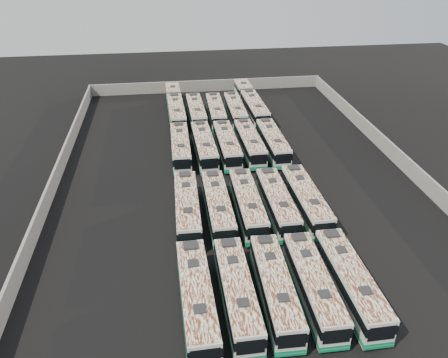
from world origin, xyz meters
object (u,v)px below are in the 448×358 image
bus_front_far_right (350,282)px  bus_midfront_center (248,204)px  bus_front_center (275,288)px  bus_back_far_left (175,106)px  bus_midfront_far_right (306,200)px  bus_midback_left (204,146)px  bus_front_far_left (197,298)px  bus_back_center (216,111)px  bus_midfront_right (277,203)px  bus_midback_far_right (273,142)px  bus_midback_center (227,145)px  bus_back_far_right (251,102)px  bus_midfront_far_left (187,208)px  bus_back_right (235,111)px  bus_midfront_left (218,207)px  bus_back_left (196,112)px  bus_front_right (313,285)px  bus_front_left (237,293)px  bus_midback_far_left (181,147)px  bus_midback_right (250,143)px

bus_front_far_right → bus_midfront_center: 14.63m
bus_front_center → bus_back_far_left: size_ratio=0.63×
bus_midfront_far_right → bus_midback_left: size_ratio=1.00×
bus_front_far_left → bus_back_center: (6.62, 41.66, -0.07)m
bus_midfront_right → bus_back_center: bus_midfront_right is taller
bus_midback_far_right → bus_midback_center: bearing=179.5°
bus_midfront_right → bus_back_far_right: 32.03m
bus_front_far_left → bus_midfront_right: bus_front_far_left is taller
bus_midfront_far_left → bus_midfront_far_right: bearing=0.2°
bus_back_right → bus_front_far_right: bearing=-84.9°
bus_midfront_left → bus_midback_center: bus_midback_center is taller
bus_midfront_center → bus_back_center: bus_midfront_center is taller
bus_back_center → bus_back_far_left: bearing=154.9°
bus_midfront_center → bus_midback_far_right: bearing=67.3°
bus_midfront_far_left → bus_front_far_left: bearing=-89.2°
bus_midback_center → bus_back_left: 13.61m
bus_front_right → bus_midback_center: (-3.27, 28.30, 0.03)m
bus_front_left → bus_midback_left: (0.04, 28.32, 0.04)m
bus_midback_far_left → bus_midback_right: 9.71m
bus_midback_far_left → bus_midfront_far_left: bearing=-89.8°
bus_front_left → bus_midfront_far_right: (9.81, 12.91, 0.04)m
bus_midfront_far_left → bus_back_far_left: same height
bus_front_far_right → bus_back_center: 42.04m
bus_midfront_right → bus_midback_center: bus_midback_center is taller
bus_front_far_left → bus_midfront_far_right: bearing=43.7°
bus_midfront_center → bus_back_right: size_ratio=1.01×
bus_midfront_center → bus_midback_right: bearing=78.7°
bus_front_right → bus_midback_right: bearing=90.6°
bus_midfront_right → bus_midfront_center: bearing=177.5°
bus_midfront_left → bus_back_far_left: bearing=95.7°
bus_front_right → bus_back_center: size_ratio=1.00×
bus_front_far_right → bus_back_far_right: size_ratio=0.63×
bus_back_far_left → bus_midfront_left: bearing=-85.3°
bus_front_far_right → bus_midfront_center: bus_front_far_right is taller
bus_back_center → bus_back_far_right: (6.49, 3.34, 0.07)m
bus_midfront_left → bus_midback_center: 15.64m
bus_midback_far_left → bus_back_left: bearing=76.5°
bus_midback_center → bus_midback_right: bus_midback_center is taller
bus_front_center → bus_back_right: 41.44m
bus_front_far_right → bus_back_left: size_ratio=1.01×
bus_front_right → bus_midfront_right: (0.08, 12.91, 0.00)m
bus_midfront_left → bus_back_far_right: size_ratio=0.62×
bus_midfront_center → bus_front_center: bearing=-90.0°
bus_midfront_right → bus_back_center: (-3.32, 28.53, -0.00)m
bus_front_center → bus_midfront_left: 13.33m
bus_midfront_left → bus_midfront_right: (6.55, -0.08, -0.01)m
bus_front_far_left → bus_back_right: (9.87, 41.57, -0.07)m
bus_back_right → bus_front_far_left: bearing=-102.7°
bus_midfront_left → bus_midfront_far_right: bearing=-0.8°
bus_front_center → bus_midback_far_left: 29.21m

